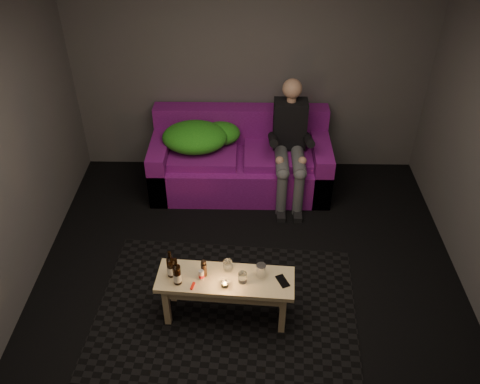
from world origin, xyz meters
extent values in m
plane|color=black|center=(0.00, 0.00, 0.00)|extent=(4.50, 4.50, 0.00)
plane|color=silver|center=(0.00, 0.00, 2.60)|extent=(4.50, 4.50, 0.00)
plane|color=#535053|center=(0.00, 2.25, 1.30)|extent=(4.00, 0.00, 4.00)
cube|color=black|center=(-0.19, -0.09, 0.01)|extent=(2.38, 1.81, 0.01)
cube|color=#670D67|center=(-0.10, 1.77, 0.21)|extent=(1.99, 0.90, 0.42)
cube|color=#670D67|center=(-0.10, 2.11, 0.64)|extent=(1.99, 0.22, 0.44)
cube|color=#670D67|center=(-1.00, 1.77, 0.31)|extent=(0.20, 0.90, 0.62)
cube|color=#670D67|center=(0.80, 1.77, 0.31)|extent=(0.20, 0.90, 0.62)
cube|color=#670D67|center=(-0.52, 1.72, 0.46)|extent=(0.75, 0.60, 0.10)
cube|color=#670D67|center=(0.32, 1.72, 0.46)|extent=(0.75, 0.60, 0.10)
ellipsoid|color=#178319|center=(-0.60, 1.77, 0.66)|extent=(0.72, 0.56, 0.30)
ellipsoid|color=#178319|center=(-0.32, 1.91, 0.63)|extent=(0.44, 0.36, 0.24)
ellipsoid|color=#178319|center=(-0.82, 1.89, 0.59)|extent=(0.32, 0.26, 0.16)
cube|color=black|center=(0.44, 1.82, 0.81)|extent=(0.36, 0.22, 0.55)
sphere|color=tan|center=(0.44, 1.82, 1.23)|extent=(0.21, 0.21, 0.21)
cylinder|color=#52565D|center=(0.35, 1.51, 0.53)|extent=(0.14, 0.50, 0.14)
cylinder|color=#52565D|center=(0.53, 1.51, 0.53)|extent=(0.14, 0.50, 0.14)
cylinder|color=#52565D|center=(0.35, 1.27, 0.25)|extent=(0.11, 0.11, 0.51)
cylinder|color=#52565D|center=(0.53, 1.27, 0.25)|extent=(0.11, 0.11, 0.51)
cube|color=black|center=(0.35, 1.21, 0.03)|extent=(0.09, 0.22, 0.06)
cube|color=black|center=(0.53, 1.21, 0.03)|extent=(0.09, 0.22, 0.06)
cube|color=tan|center=(-0.19, -0.14, 0.44)|extent=(1.16, 0.44, 0.04)
cube|color=tan|center=(-0.19, -0.14, 0.37)|extent=(1.01, 0.35, 0.10)
cube|color=tan|center=(-0.68, -0.24, 0.21)|extent=(0.06, 0.06, 0.42)
cube|color=tan|center=(-0.67, 0.02, 0.21)|extent=(0.06, 0.06, 0.42)
cube|color=tan|center=(0.28, -0.31, 0.21)|extent=(0.06, 0.06, 0.42)
cube|color=tan|center=(0.30, -0.05, 0.21)|extent=(0.06, 0.06, 0.42)
cylinder|color=black|center=(-0.64, -0.12, 0.55)|extent=(0.06, 0.06, 0.18)
cylinder|color=white|center=(-0.64, -0.12, 0.53)|extent=(0.07, 0.07, 0.08)
cone|color=black|center=(-0.64, -0.12, 0.66)|extent=(0.06, 0.06, 0.03)
cylinder|color=black|center=(-0.64, -0.12, 0.69)|extent=(0.02, 0.02, 0.09)
cylinder|color=black|center=(-0.58, -0.20, 0.56)|extent=(0.07, 0.07, 0.18)
cylinder|color=white|center=(-0.58, -0.20, 0.53)|extent=(0.07, 0.07, 0.08)
cone|color=black|center=(-0.58, -0.20, 0.66)|extent=(0.07, 0.07, 0.03)
cylinder|color=black|center=(-0.58, -0.20, 0.69)|extent=(0.02, 0.02, 0.09)
cylinder|color=silver|center=(-0.39, -0.15, 0.51)|extent=(0.05, 0.05, 0.09)
cylinder|color=black|center=(-0.37, -0.12, 0.53)|extent=(0.05, 0.05, 0.13)
cylinder|color=white|center=(-0.17, -0.05, 0.51)|extent=(0.10, 0.10, 0.09)
cylinder|color=white|center=(-0.19, -0.23, 0.49)|extent=(0.06, 0.06, 0.04)
sphere|color=orange|center=(-0.19, -0.23, 0.50)|extent=(0.02, 0.02, 0.02)
cylinder|color=white|center=(-0.05, -0.18, 0.51)|extent=(0.10, 0.10, 0.09)
cylinder|color=silver|center=(0.10, -0.11, 0.52)|extent=(0.09, 0.09, 0.11)
cube|color=black|center=(0.28, -0.17, 0.47)|extent=(0.12, 0.16, 0.01)
cube|color=red|center=(-0.45, -0.24, 0.47)|extent=(0.04, 0.08, 0.01)
camera|label=1|loc=(-0.02, -3.04, 3.55)|focal=38.00mm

